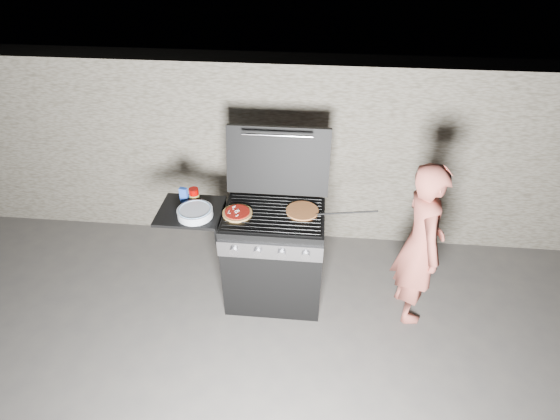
# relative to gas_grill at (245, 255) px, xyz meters

# --- Properties ---
(ground) EXTENTS (50.00, 50.00, 0.00)m
(ground) POSITION_rel_gas_grill_xyz_m (0.25, 0.00, -0.46)
(ground) COLOR #444240
(stone_wall) EXTENTS (8.00, 0.35, 1.80)m
(stone_wall) POSITION_rel_gas_grill_xyz_m (0.25, 1.05, 0.44)
(stone_wall) COLOR gray
(stone_wall) RESTS_ON ground
(gas_grill) EXTENTS (1.34, 0.79, 0.91)m
(gas_grill) POSITION_rel_gas_grill_xyz_m (0.00, 0.00, 0.00)
(gas_grill) COLOR black
(gas_grill) RESTS_ON ground
(pizza_topped) EXTENTS (0.28, 0.28, 0.03)m
(pizza_topped) POSITION_rel_gas_grill_xyz_m (-0.03, -0.03, 0.47)
(pizza_topped) COLOR tan
(pizza_topped) RESTS_ON gas_grill
(pizza_plain) EXTENTS (0.32, 0.32, 0.01)m
(pizza_plain) POSITION_rel_gas_grill_xyz_m (0.47, 0.05, 0.46)
(pizza_plain) COLOR #D99652
(pizza_plain) RESTS_ON gas_grill
(sauce_jar) EXTENTS (0.08, 0.08, 0.12)m
(sauce_jar) POSITION_rel_gas_grill_xyz_m (-0.41, 0.12, 0.51)
(sauce_jar) COLOR #830100
(sauce_jar) RESTS_ON gas_grill
(blue_carton) EXTENTS (0.07, 0.05, 0.13)m
(blue_carton) POSITION_rel_gas_grill_xyz_m (-0.49, 0.10, 0.51)
(blue_carton) COLOR #2045A9
(blue_carton) RESTS_ON gas_grill
(plate_stack) EXTENTS (0.29, 0.29, 0.06)m
(plate_stack) POSITION_rel_gas_grill_xyz_m (-0.36, -0.07, 0.48)
(plate_stack) COLOR silver
(plate_stack) RESTS_ON gas_grill
(person) EXTENTS (0.42, 0.57, 1.45)m
(person) POSITION_rel_gas_grill_xyz_m (1.40, -0.04, 0.27)
(person) COLOR #B45648
(person) RESTS_ON ground
(tongs) EXTENTS (0.51, 0.04, 0.10)m
(tongs) POSITION_rel_gas_grill_xyz_m (0.79, 0.00, 0.51)
(tongs) COLOR black
(tongs) RESTS_ON gas_grill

